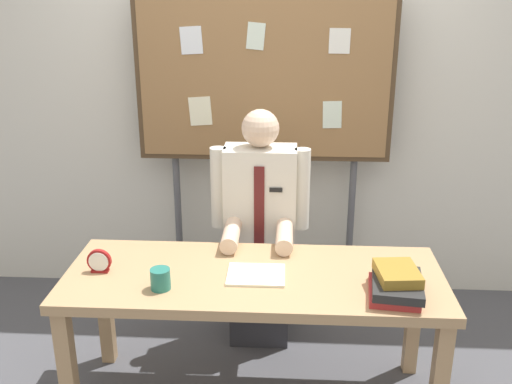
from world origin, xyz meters
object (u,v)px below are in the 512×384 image
at_px(desk, 254,290).
at_px(open_notebook, 256,275).
at_px(desk_clock, 99,262).
at_px(bulletin_board, 264,83).
at_px(book_stack, 396,283).
at_px(person, 260,238).
at_px(coffee_mug, 160,279).

bearing_deg(desk, open_notebook, -60.05).
bearing_deg(desk_clock, bulletin_board, 55.40).
relative_size(desk, bulletin_board, 0.91).
distance_m(book_stack, open_notebook, 0.64).
bearing_deg(open_notebook, person, 91.10).
xyz_separation_m(person, desk_clock, (-0.74, -0.60, 0.13)).
height_order(book_stack, open_notebook, book_stack).
height_order(bulletin_board, book_stack, bulletin_board).
height_order(open_notebook, desk_clock, desk_clock).
xyz_separation_m(book_stack, desk_clock, (-1.37, 0.14, -0.00)).
xyz_separation_m(desk_clock, coffee_mug, (0.33, -0.14, -0.00)).
bearing_deg(person, desk, -90.00).
xyz_separation_m(book_stack, open_notebook, (-0.63, 0.14, -0.05)).
xyz_separation_m(desk, person, (0.00, 0.58, 0.01)).
bearing_deg(desk, desk_clock, -178.43).
bearing_deg(coffee_mug, bulletin_board, 71.26).
distance_m(desk_clock, coffee_mug, 0.36).
relative_size(person, book_stack, 4.28).
bearing_deg(bulletin_board, desk, -90.00).
relative_size(open_notebook, desk_clock, 2.34).
relative_size(desk, desk_clock, 15.58).
distance_m(desk, open_notebook, 0.10).
xyz_separation_m(bulletin_board, desk_clock, (-0.74, -1.07, -0.68)).
xyz_separation_m(open_notebook, coffee_mug, (-0.42, -0.14, 0.04)).
distance_m(person, desk_clock, 0.96).
distance_m(person, bulletin_board, 0.94).
xyz_separation_m(desk, book_stack, (0.64, -0.16, 0.14)).
height_order(desk, person, person).
distance_m(open_notebook, desk_clock, 0.75).
height_order(desk, bulletin_board, bulletin_board).
bearing_deg(person, desk_clock, -140.81).
xyz_separation_m(book_stack, coffee_mug, (-1.05, -0.01, -0.01)).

